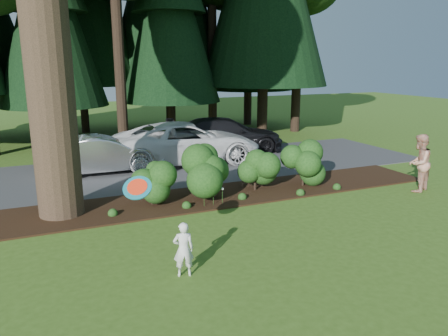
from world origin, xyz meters
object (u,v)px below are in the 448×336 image
car_white_suv (187,142)px  car_silver_wagon (103,155)px  child (183,249)px  adult (419,163)px  car_dark_suv (225,135)px  frisbee (137,188)px

car_white_suv → car_silver_wagon: bearing=101.5°
child → adult: adult is taller
car_dark_suv → frisbee: size_ratio=8.70×
frisbee → car_white_suv: bearing=66.0°
car_white_suv → adult: (5.81, -7.17, 0.07)m
car_dark_suv → car_white_suv: bearing=134.5°
adult → child: bearing=-7.3°
car_silver_wagon → frisbee: 9.12m
child → car_silver_wagon: bearing=-75.7°
car_dark_suv → frisbee: (-6.71, -10.99, 1.08)m
car_silver_wagon → child: size_ratio=3.82×
car_white_suv → car_dark_suv: bearing=-54.4°
car_white_suv → frisbee: size_ratio=9.78×
car_white_suv → adult: 9.23m
car_silver_wagon → child: bearing=-177.3°
car_dark_suv → child: size_ratio=4.81×
adult → frisbee: frisbee is taller
car_silver_wagon → frisbee: bearing=177.5°
adult → frisbee: 10.35m
car_white_suv → child: car_white_suv is taller
frisbee → car_silver_wagon: bearing=86.0°
car_white_suv → frisbee: bearing=160.2°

